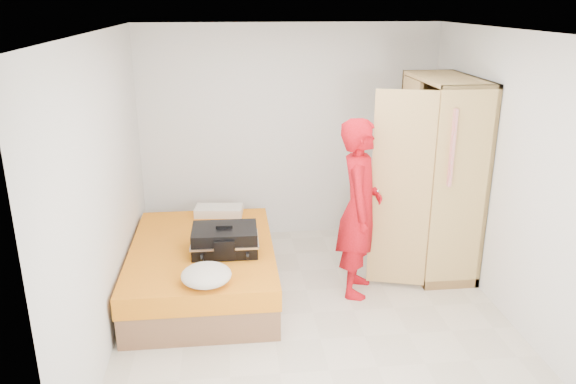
{
  "coord_description": "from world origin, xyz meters",
  "views": [
    {
      "loc": [
        -0.75,
        -4.65,
        2.84
      ],
      "look_at": [
        -0.17,
        0.68,
        1.0
      ],
      "focal_mm": 35.0,
      "sensor_mm": 36.0,
      "label": 1
    }
  ],
  "objects": [
    {
      "name": "suitcase",
      "position": [
        -0.82,
        0.4,
        0.62
      ],
      "size": [
        0.65,
        0.5,
        0.28
      ],
      "rotation": [
        0.0,
        0.0,
        -0.02
      ],
      "color": "black",
      "rests_on": "bed"
    },
    {
      "name": "wardrobe",
      "position": [
        1.45,
        0.87,
        1.0
      ],
      "size": [
        1.15,
        1.2,
        2.1
      ],
      "color": "tan",
      "rests_on": "ground"
    },
    {
      "name": "room",
      "position": [
        0.0,
        0.0,
        1.3
      ],
      "size": [
        4.0,
        4.02,
        2.6
      ],
      "color": "beige",
      "rests_on": "ground"
    },
    {
      "name": "bed",
      "position": [
        -1.05,
        0.56,
        0.25
      ],
      "size": [
        1.42,
        2.02,
        0.5
      ],
      "color": "brown",
      "rests_on": "ground"
    },
    {
      "name": "person",
      "position": [
        0.51,
        0.4,
        0.9
      ],
      "size": [
        0.6,
        0.75,
        1.8
      ],
      "primitive_type": "imported",
      "rotation": [
        0.0,
        0.0,
        1.27
      ],
      "color": "red",
      "rests_on": "ground"
    },
    {
      "name": "round_cushion",
      "position": [
        -0.98,
        -0.25,
        0.58
      ],
      "size": [
        0.44,
        0.44,
        0.17
      ],
      "primitive_type": "ellipsoid",
      "color": "beige",
      "rests_on": "bed"
    },
    {
      "name": "pillow",
      "position": [
        -0.88,
        1.41,
        0.55
      ],
      "size": [
        0.56,
        0.33,
        0.1
      ],
      "primitive_type": "cube",
      "rotation": [
        0.0,
        0.0,
        -0.11
      ],
      "color": "beige",
      "rests_on": "bed"
    }
  ]
}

